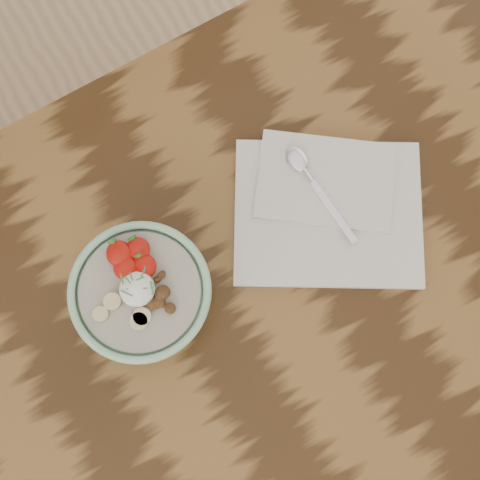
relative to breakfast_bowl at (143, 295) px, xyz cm
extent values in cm
cube|color=#38210E|center=(5.96, -9.99, -8.39)|extent=(160.00, 90.00, 4.00)
cylinder|color=#4C2D19|center=(77.96, 27.01, -45.89)|extent=(7.00, 7.00, 71.00)
cylinder|color=#94C79E|center=(-0.02, -0.07, -5.80)|extent=(8.28, 8.28, 1.18)
torus|color=#94C79E|center=(-0.02, -0.07, 3.87)|extent=(18.83, 18.83, 1.08)
cylinder|color=#BCAD9B|center=(-0.02, -0.07, 3.28)|extent=(15.97, 15.97, 0.99)
ellipsoid|color=white|center=(-0.09, 0.13, 4.67)|extent=(4.68, 4.68, 2.57)
ellipsoid|color=#A90F07|center=(-0.10, 3.36, 4.62)|extent=(3.11, 3.42, 1.71)
cone|color=#286623|center=(-0.10, 4.76, 4.92)|extent=(1.40, 1.03, 1.52)
ellipsoid|color=#A90F07|center=(2.23, 2.33, 4.58)|extent=(2.95, 3.24, 1.62)
cone|color=#286623|center=(2.23, 3.65, 4.88)|extent=(1.40, 1.03, 1.52)
ellipsoid|color=#A90F07|center=(0.11, 5.37, 4.70)|extent=(3.41, 3.75, 1.87)
cone|color=#286623|center=(0.11, 6.90, 5.00)|extent=(1.40, 1.03, 1.52)
ellipsoid|color=#A90F07|center=(2.56, 4.74, 4.59)|extent=(3.01, 3.31, 1.65)
cone|color=#286623|center=(2.56, 6.10, 4.89)|extent=(1.40, 1.03, 1.52)
cylinder|color=#CFC388|center=(-5.72, -0.26, 4.17)|extent=(2.05, 2.05, 0.70)
cylinder|color=#CFC388|center=(-3.67, 0.41, 4.17)|extent=(2.29, 2.29, 0.70)
cylinder|color=#CFC388|center=(-1.93, -3.56, 4.17)|extent=(2.33, 2.33, 0.70)
cylinder|color=#CFC388|center=(-1.24, -3.22, 4.17)|extent=(2.35, 2.35, 0.70)
ellipsoid|color=#563419|center=(1.96, -2.24, 4.30)|extent=(1.84, 1.89, 1.17)
ellipsoid|color=#563419|center=(2.58, -1.87, 4.45)|extent=(2.00, 2.01, 1.45)
ellipsoid|color=#563419|center=(2.71, 0.03, 4.19)|extent=(1.36, 1.13, 0.95)
ellipsoid|color=#563419|center=(1.56, -2.82, 4.32)|extent=(2.14, 2.16, 1.05)
ellipsoid|color=#563419|center=(0.53, -2.46, 4.29)|extent=(1.90, 1.94, 1.15)
ellipsoid|color=#563419|center=(3.49, 0.24, 4.24)|extent=(1.59, 1.37, 1.05)
ellipsoid|color=#563419|center=(1.92, -1.79, 4.21)|extent=(1.37, 1.52, 0.94)
ellipsoid|color=#563419|center=(2.35, -4.11, 4.30)|extent=(1.58, 1.61, 0.99)
ellipsoid|color=#563419|center=(1.08, -2.65, 4.30)|extent=(1.88, 1.90, 0.87)
ellipsoid|color=#563419|center=(2.61, -1.87, 4.21)|extent=(1.85, 1.84, 0.97)
cylinder|color=#3B8136|center=(0.60, -0.39, 5.77)|extent=(1.12, 0.68, 0.22)
cylinder|color=#3B8136|center=(2.02, -0.52, 5.77)|extent=(0.44, 1.03, 0.22)
cylinder|color=#3B8136|center=(1.60, -1.24, 5.77)|extent=(0.77, 1.00, 0.22)
cylinder|color=#3B8136|center=(-0.52, 0.11, 5.77)|extent=(1.43, 1.09, 0.24)
cylinder|color=#3B8136|center=(-1.43, 0.08, 5.77)|extent=(1.16, 1.54, 0.24)
cylinder|color=#3B8136|center=(-0.50, 1.49, 5.77)|extent=(0.39, 1.38, 0.23)
cylinder|color=#3B8136|center=(1.78, 1.51, 5.77)|extent=(1.09, 1.02, 0.23)
cylinder|color=#3B8136|center=(1.50, 1.25, 5.77)|extent=(1.04, 0.75, 0.22)
cylinder|color=#3B8136|center=(1.69, -0.79, 5.77)|extent=(0.47, 1.33, 0.23)
cylinder|color=#3B8136|center=(0.27, 0.82, 5.77)|extent=(1.65, 0.45, 0.24)
cylinder|color=#3B8136|center=(0.75, 0.91, 5.77)|extent=(1.50, 0.44, 0.23)
cylinder|color=#3B8136|center=(0.06, 1.50, 5.77)|extent=(0.42, 1.48, 0.23)
cylinder|color=#3B8136|center=(-1.11, 2.07, 5.77)|extent=(0.50, 1.46, 0.23)
cube|color=silver|center=(29.22, -1.89, -5.86)|extent=(35.26, 33.49, 1.06)
cube|color=silver|center=(31.35, 2.37, -5.00)|extent=(24.47, 23.27, 0.64)
cube|color=silver|center=(29.67, -2.41, -4.52)|extent=(1.52, 11.06, 0.34)
cylinder|color=silver|center=(29.38, 4.54, -4.35)|extent=(0.79, 2.90, 0.67)
ellipsoid|color=silver|center=(29.26, 7.30, -4.23)|extent=(3.12, 4.52, 0.91)
camera|label=1|loc=(4.57, -18.12, 89.72)|focal=50.00mm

